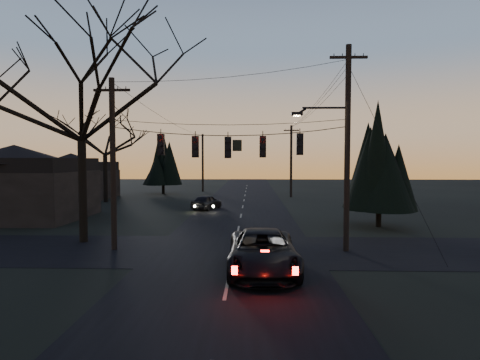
{
  "coord_description": "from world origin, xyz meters",
  "views": [
    {
      "loc": [
        0.88,
        -9.61,
        4.53
      ],
      "look_at": [
        0.32,
        8.84,
        3.56
      ],
      "focal_mm": 30.0,
      "sensor_mm": 36.0,
      "label": 1
    }
  ],
  "objects_px": {
    "utility_pole_far_r": "(291,197)",
    "evergreen_right": "(380,163)",
    "suv_near": "(263,252)",
    "utility_pole_far_l": "(203,191)",
    "utility_pole_right": "(346,251)",
    "utility_pole_left": "(114,250)",
    "bare_tree_left": "(81,99)",
    "sedan_oncoming_a": "(207,202)"
  },
  "relations": [
    {
      "from": "suv_near",
      "to": "bare_tree_left",
      "type": "bearing_deg",
      "value": 149.12
    },
    {
      "from": "evergreen_right",
      "to": "sedan_oncoming_a",
      "type": "bearing_deg",
      "value": 144.79
    },
    {
      "from": "sedan_oncoming_a",
      "to": "utility_pole_far_r",
      "type": "bearing_deg",
      "value": -106.66
    },
    {
      "from": "utility_pole_right",
      "to": "utility_pole_far_r",
      "type": "xyz_separation_m",
      "value": [
        0.0,
        28.0,
        0.0
      ]
    },
    {
      "from": "utility_pole_right",
      "to": "suv_near",
      "type": "relative_size",
      "value": 1.71
    },
    {
      "from": "utility_pole_far_r",
      "to": "utility_pole_left",
      "type": "bearing_deg",
      "value": -112.33
    },
    {
      "from": "utility_pole_left",
      "to": "sedan_oncoming_a",
      "type": "bearing_deg",
      "value": 80.11
    },
    {
      "from": "utility_pole_left",
      "to": "bare_tree_left",
      "type": "bearing_deg",
      "value": 142.5
    },
    {
      "from": "utility_pole_right",
      "to": "utility_pole_far_l",
      "type": "relative_size",
      "value": 1.25
    },
    {
      "from": "sedan_oncoming_a",
      "to": "suv_near",
      "type": "bearing_deg",
      "value": 122.25
    },
    {
      "from": "utility_pole_left",
      "to": "suv_near",
      "type": "relative_size",
      "value": 1.45
    },
    {
      "from": "utility_pole_right",
      "to": "evergreen_right",
      "type": "relative_size",
      "value": 1.36
    },
    {
      "from": "utility_pole_far_r",
      "to": "sedan_oncoming_a",
      "type": "distance_m",
      "value": 14.79
    },
    {
      "from": "utility_pole_right",
      "to": "sedan_oncoming_a",
      "type": "height_order",
      "value": "utility_pole_right"
    },
    {
      "from": "bare_tree_left",
      "to": "sedan_oncoming_a",
      "type": "distance_m",
      "value": 16.74
    },
    {
      "from": "sedan_oncoming_a",
      "to": "utility_pole_left",
      "type": "bearing_deg",
      "value": 99.54
    },
    {
      "from": "utility_pole_left",
      "to": "evergreen_right",
      "type": "distance_m",
      "value": 17.48
    },
    {
      "from": "bare_tree_left",
      "to": "utility_pole_far_l",
      "type": "bearing_deg",
      "value": 86.15
    },
    {
      "from": "suv_near",
      "to": "sedan_oncoming_a",
      "type": "bearing_deg",
      "value": 101.86
    },
    {
      "from": "utility_pole_far_r",
      "to": "suv_near",
      "type": "relative_size",
      "value": 1.45
    },
    {
      "from": "utility_pole_right",
      "to": "utility_pole_far_r",
      "type": "relative_size",
      "value": 1.18
    },
    {
      "from": "utility_pole_far_l",
      "to": "utility_pole_right",
      "type": "bearing_deg",
      "value": -72.28
    },
    {
      "from": "suv_near",
      "to": "utility_pole_left",
      "type": "bearing_deg",
      "value": 151.79
    },
    {
      "from": "utility_pole_far_l",
      "to": "evergreen_right",
      "type": "distance_m",
      "value": 32.89
    },
    {
      "from": "sedan_oncoming_a",
      "to": "utility_pole_far_l",
      "type": "bearing_deg",
      "value": -62.57
    },
    {
      "from": "utility_pole_right",
      "to": "utility_pole_far_r",
      "type": "distance_m",
      "value": 28.0
    },
    {
      "from": "utility_pole_far_r",
      "to": "sedan_oncoming_a",
      "type": "height_order",
      "value": "utility_pole_far_r"
    },
    {
      "from": "utility_pole_right",
      "to": "utility_pole_left",
      "type": "relative_size",
      "value": 1.18
    },
    {
      "from": "utility_pole_far_l",
      "to": "evergreen_right",
      "type": "bearing_deg",
      "value": -61.95
    },
    {
      "from": "utility_pole_right",
      "to": "bare_tree_left",
      "type": "relative_size",
      "value": 0.91
    },
    {
      "from": "utility_pole_far_r",
      "to": "evergreen_right",
      "type": "xyz_separation_m",
      "value": [
        3.83,
        -20.78,
        4.27
      ]
    },
    {
      "from": "utility_pole_right",
      "to": "bare_tree_left",
      "type": "bearing_deg",
      "value": 172.7
    },
    {
      "from": "utility_pole_far_l",
      "to": "sedan_oncoming_a",
      "type": "xyz_separation_m",
      "value": [
        2.8,
        -19.94,
        0.66
      ]
    },
    {
      "from": "utility_pole_left",
      "to": "utility_pole_far_l",
      "type": "distance_m",
      "value": 36.0
    },
    {
      "from": "utility_pole_left",
      "to": "utility_pole_far_r",
      "type": "distance_m",
      "value": 30.27
    },
    {
      "from": "bare_tree_left",
      "to": "utility_pole_far_r",
      "type": "bearing_deg",
      "value": 62.24
    },
    {
      "from": "utility_pole_far_r",
      "to": "suv_near",
      "type": "height_order",
      "value": "utility_pole_far_r"
    },
    {
      "from": "suv_near",
      "to": "utility_pole_far_r",
      "type": "bearing_deg",
      "value": 81.53
    },
    {
      "from": "utility_pole_right",
      "to": "utility_pole_far_r",
      "type": "bearing_deg",
      "value": 90.0
    },
    {
      "from": "utility_pole_far_r",
      "to": "utility_pole_far_l",
      "type": "relative_size",
      "value": 1.06
    },
    {
      "from": "evergreen_right",
      "to": "suv_near",
      "type": "height_order",
      "value": "evergreen_right"
    },
    {
      "from": "utility_pole_left",
      "to": "suv_near",
      "type": "xyz_separation_m",
      "value": [
        7.31,
        -3.77,
        0.81
      ]
    }
  ]
}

